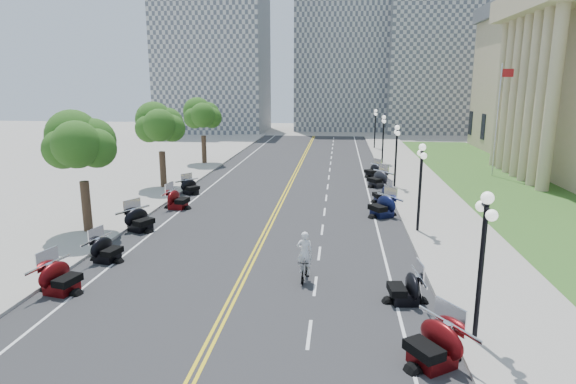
{
  "coord_description": "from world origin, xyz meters",
  "views": [
    {
      "loc": [
        4.06,
        -22.81,
        8.31
      ],
      "look_at": [
        1.1,
        4.91,
        2.0
      ],
      "focal_mm": 30.0,
      "sensor_mm": 36.0,
      "label": 1
    }
  ],
  "objects_px": {
    "bicycle": "(304,270)",
    "flagpole": "(497,121)",
    "motorcycle_n_3": "(433,342)",
    "cyclist_rider": "(305,238)"
  },
  "relations": [
    {
      "from": "bicycle",
      "to": "cyclist_rider",
      "type": "relative_size",
      "value": 0.89
    },
    {
      "from": "flagpole",
      "to": "motorcycle_n_3",
      "type": "distance_m",
      "value": 33.56
    },
    {
      "from": "cyclist_rider",
      "to": "flagpole",
      "type": "bearing_deg",
      "value": -120.99
    },
    {
      "from": "bicycle",
      "to": "flagpole",
      "type": "bearing_deg",
      "value": 63.31
    },
    {
      "from": "cyclist_rider",
      "to": "motorcycle_n_3",
      "type": "bearing_deg",
      "value": 125.79
    },
    {
      "from": "motorcycle_n_3",
      "to": "cyclist_rider",
      "type": "xyz_separation_m",
      "value": [
        -4.29,
        5.95,
        1.16
      ]
    },
    {
      "from": "flagpole",
      "to": "motorcycle_n_3",
      "type": "relative_size",
      "value": 4.61
    },
    {
      "from": "cyclist_rider",
      "to": "bicycle",
      "type": "bearing_deg",
      "value": -0.0
    },
    {
      "from": "bicycle",
      "to": "cyclist_rider",
      "type": "xyz_separation_m",
      "value": [
        0.0,
        0.0,
        1.43
      ]
    },
    {
      "from": "flagpole",
      "to": "cyclist_rider",
      "type": "bearing_deg",
      "value": -120.99
    }
  ]
}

